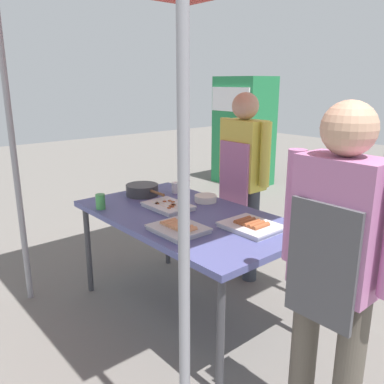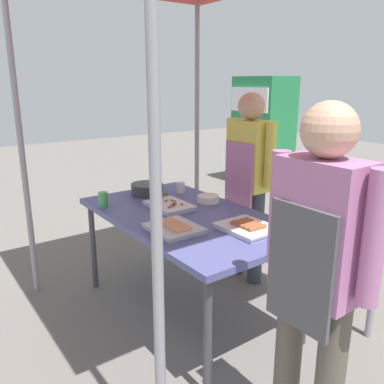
{
  "view_description": "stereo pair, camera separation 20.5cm",
  "coord_description": "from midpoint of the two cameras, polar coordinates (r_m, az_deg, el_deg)",
  "views": [
    {
      "loc": [
        2.0,
        -1.66,
        1.63
      ],
      "look_at": [
        0.0,
        0.05,
        0.9
      ],
      "focal_mm": 37.55,
      "sensor_mm": 36.0,
      "label": 1
    },
    {
      "loc": [
        2.13,
        -1.5,
        1.63
      ],
      "look_at": [
        0.0,
        0.05,
        0.9
      ],
      "focal_mm": 37.55,
      "sensor_mm": 36.0,
      "label": 2
    }
  ],
  "objects": [
    {
      "name": "neighbor_stall_left",
      "position": [
        6.55,
        6.45,
        8.6
      ],
      "size": [
        0.85,
        0.65,
        1.7
      ],
      "color": "#237F47",
      "rests_on": "ground"
    },
    {
      "name": "tray_grilled_sausages",
      "position": [
        2.49,
        6.11,
        -4.85
      ],
      "size": [
        0.35,
        0.28,
        0.05
      ],
      "color": "silver",
      "rests_on": "stall_table"
    },
    {
      "name": "drink_cup_by_wok",
      "position": [
        3.26,
        -4.13,
        0.59
      ],
      "size": [
        0.07,
        0.07,
        0.09
      ],
      "primitive_type": "cylinder",
      "color": "white",
      "rests_on": "stall_table"
    },
    {
      "name": "vendor_woman",
      "position": [
        3.27,
        5.45,
        2.76
      ],
      "size": [
        0.52,
        0.23,
        1.55
      ],
      "rotation": [
        0.0,
        0.0,
        3.14
      ],
      "color": "#333842",
      "rests_on": "ground"
    },
    {
      "name": "tray_meat_skewers",
      "position": [
        2.88,
        -5.47,
        -2.03
      ],
      "size": [
        0.35,
        0.25,
        0.04
      ],
      "color": "silver",
      "rests_on": "stall_table"
    },
    {
      "name": "drink_cup_near_edge",
      "position": [
        2.94,
        -14.84,
        -1.35
      ],
      "size": [
        0.07,
        0.07,
        0.11
      ],
      "primitive_type": "cylinder",
      "color": "#3F994C",
      "rests_on": "stall_table"
    },
    {
      "name": "cooking_wok",
      "position": [
        3.23,
        -8.89,
        0.34
      ],
      "size": [
        0.42,
        0.26,
        0.09
      ],
      "color": "#38383A",
      "rests_on": "stall_table"
    },
    {
      "name": "condiment_bowl",
      "position": [
        3.02,
        -0.01,
        -0.95
      ],
      "size": [
        0.17,
        0.17,
        0.05
      ],
      "primitive_type": "cylinder",
      "color": "silver",
      "rests_on": "stall_table"
    },
    {
      "name": "ground_plane",
      "position": [
        3.07,
        -2.74,
        -16.59
      ],
      "size": [
        18.0,
        18.0,
        0.0
      ],
      "primitive_type": "plane",
      "color": "#66605B"
    },
    {
      "name": "stall_table",
      "position": [
        2.77,
        -2.92,
        -4.25
      ],
      "size": [
        1.6,
        0.9,
        0.75
      ],
      "color": "#4C518C",
      "rests_on": "ground"
    },
    {
      "name": "customer_nearby",
      "position": [
        1.74,
        16.49,
        -9.17
      ],
      "size": [
        0.52,
        0.23,
        1.56
      ],
      "color": "#595147",
      "rests_on": "ground"
    },
    {
      "name": "tray_pork_links",
      "position": [
        2.44,
        -4.38,
        -5.2
      ],
      "size": [
        0.32,
        0.27,
        0.05
      ],
      "color": "#ADADB2",
      "rests_on": "stall_table"
    }
  ]
}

